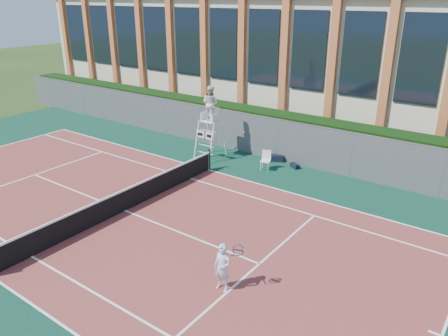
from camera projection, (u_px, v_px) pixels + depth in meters
The scene contains 12 objects.
ground at pixel (125, 211), 17.67m from camera, with size 120.00×120.00×0.00m, color #233814.
apron at pixel (143, 202), 18.42m from camera, with size 36.00×20.00×0.01m, color #0B3122.
tennis_court at pixel (125, 211), 17.67m from camera, with size 23.77×10.97×0.02m, color brown.
tennis_net at pixel (124, 199), 17.48m from camera, with size 0.10×11.30×1.10m.
fence at pixel (245, 133), 23.88m from camera, with size 40.00×0.06×2.20m, color #595E60, non-canonical shape.
hedge at pixel (257, 128), 24.78m from camera, with size 40.00×1.40×2.20m, color black.
building at pixel (320, 58), 29.62m from camera, with size 45.00×10.60×8.22m.
umpire_chair at pixel (210, 105), 22.47m from camera, with size 1.10×1.69×3.92m.
plastic_chair at pixel (266, 158), 21.67m from camera, with size 0.57×0.57×0.99m.
sports_bag_near at pixel (276, 158), 22.90m from camera, with size 0.80×0.32×0.34m, color black.
sports_bag_far at pixel (295, 166), 22.03m from camera, with size 0.56×0.24×0.22m, color black.
tennis_player at pixel (223, 267), 12.67m from camera, with size 0.87×0.60×1.55m.
Camera 1 is at (12.53, -10.39, 8.17)m, focal length 35.00 mm.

